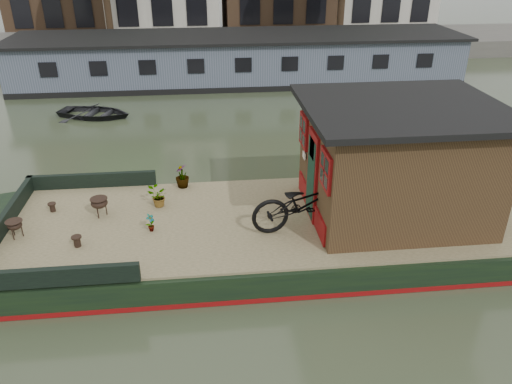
{
  "coord_description": "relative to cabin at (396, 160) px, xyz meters",
  "views": [
    {
      "loc": [
        -1.75,
        -9.19,
        6.01
      ],
      "look_at": [
        -0.7,
        0.5,
        1.02
      ],
      "focal_mm": 35.0,
      "sensor_mm": 36.0,
      "label": 1
    }
  ],
  "objects": [
    {
      "name": "bollard_port",
      "position": [
        -7.34,
        0.78,
        -1.13
      ],
      "size": [
        0.17,
        0.17,
        0.2
      ],
      "primitive_type": "cylinder",
      "color": "black",
      "rests_on": "houseboat_deck"
    },
    {
      "name": "houseboat_deck",
      "position": [
        -2.19,
        0.0,
        -1.25
      ],
      "size": [
        11.8,
        3.8,
        0.05
      ],
      "primitive_type": "cube",
      "color": "#91845A",
      "rests_on": "houseboat_hull"
    },
    {
      "name": "brazier_front",
      "position": [
        -6.26,
        0.48,
        -1.02
      ],
      "size": [
        0.43,
        0.43,
        0.42
      ],
      "primitive_type": null,
      "rotation": [
        0.0,
        0.0,
        -0.11
      ],
      "color": "black",
      "rests_on": "houseboat_deck"
    },
    {
      "name": "potted_plant_d",
      "position": [
        -4.53,
        1.7,
        -0.93
      ],
      "size": [
        0.4,
        0.4,
        0.59
      ],
      "primitive_type": "imported",
      "rotation": [
        0.0,
        0.0,
        4.46
      ],
      "color": "#A0502B",
      "rests_on": "houseboat_deck"
    },
    {
      "name": "ground",
      "position": [
        -2.19,
        0.0,
        -1.88
      ],
      "size": [
        120.0,
        120.0,
        0.0
      ],
      "primitive_type": "plane",
      "color": "#313C26",
      "rests_on": "ground"
    },
    {
      "name": "bicycle",
      "position": [
        -1.99,
        -0.5,
        -0.64
      ],
      "size": [
        2.33,
        1.07,
        1.18
      ],
      "primitive_type": "imported",
      "rotation": [
        0.0,
        0.0,
        1.7
      ],
      "color": "black",
      "rests_on": "houseboat_deck"
    },
    {
      "name": "far_houseboat",
      "position": [
        -2.19,
        14.0,
        -0.91
      ],
      "size": [
        20.4,
        4.4,
        2.11
      ],
      "color": "#52586D",
      "rests_on": "ground"
    },
    {
      "name": "bollard_stbd",
      "position": [
        -6.51,
        -0.71,
        -1.12
      ],
      "size": [
        0.2,
        0.2,
        0.22
      ],
      "primitive_type": "cylinder",
      "color": "black",
      "rests_on": "houseboat_deck"
    },
    {
      "name": "potted_plant_c",
      "position": [
        -5.05,
        0.76,
        -0.99
      ],
      "size": [
        0.5,
        0.46,
        0.47
      ],
      "primitive_type": "imported",
      "rotation": [
        0.0,
        0.0,
        3.38
      ],
      "color": "#A2612F",
      "rests_on": "houseboat_deck"
    },
    {
      "name": "quay",
      "position": [
        -2.19,
        20.5,
        -1.43
      ],
      "size": [
        60.0,
        6.0,
        0.9
      ],
      "primitive_type": "cube",
      "color": "#47443F",
      "rests_on": "ground"
    },
    {
      "name": "dinghy",
      "position": [
        -8.02,
        9.34,
        -1.59
      ],
      "size": [
        3.24,
        2.73,
        0.57
      ],
      "primitive_type": "imported",
      "rotation": [
        0.0,
        0.0,
        1.26
      ],
      "color": "black",
      "rests_on": "ground"
    },
    {
      "name": "potted_plant_a",
      "position": [
        -5.13,
        -0.29,
        -1.03
      ],
      "size": [
        0.23,
        0.25,
        0.39
      ],
      "primitive_type": "imported",
      "rotation": [
        0.0,
        0.0,
        0.99
      ],
      "color": "#9F5B2D",
      "rests_on": "houseboat_deck"
    },
    {
      "name": "brazier_rear",
      "position": [
        -7.79,
        -0.23,
        -1.04
      ],
      "size": [
        0.37,
        0.37,
        0.38
      ],
      "primitive_type": null,
      "rotation": [
        0.0,
        0.0,
        0.07
      ],
      "color": "black",
      "rests_on": "houseboat_deck"
    },
    {
      "name": "bow_bulwark",
      "position": [
        -7.25,
        0.0,
        -1.05
      ],
      "size": [
        3.0,
        4.0,
        0.35
      ],
      "color": "black",
      "rests_on": "houseboat_deck"
    },
    {
      "name": "houseboat_hull",
      "position": [
        -3.52,
        0.0,
        -1.6
      ],
      "size": [
        14.01,
        4.02,
        0.6
      ],
      "color": "black",
      "rests_on": "ground"
    },
    {
      "name": "cabin",
      "position": [
        0.0,
        0.0,
        0.0
      ],
      "size": [
        4.0,
        3.5,
        2.42
      ],
      "color": "black",
      "rests_on": "houseboat_deck"
    }
  ]
}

